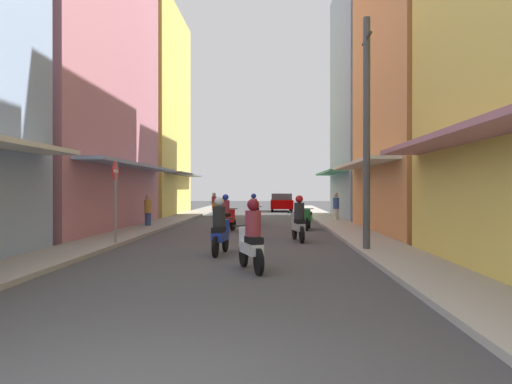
{
  "coord_description": "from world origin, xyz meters",
  "views": [
    {
      "loc": [
        1.18,
        -4.31,
        1.78
      ],
      "look_at": [
        0.61,
        13.42,
        1.69
      ],
      "focal_mm": 35.92,
      "sensor_mm": 36.0,
      "label": 1
    }
  ],
  "objects_px": {
    "motorbike_orange": "(214,206)",
    "parked_car": "(282,202)",
    "motorbike_green": "(308,218)",
    "utility_pole": "(367,132)",
    "motorbike_blue": "(220,229)",
    "street_sign_no_entry": "(116,191)",
    "motorbike_silver": "(298,221)",
    "motorbike_black": "(254,211)",
    "motorbike_white": "(251,239)",
    "pedestrian_midway": "(336,208)",
    "motorbike_red": "(227,215)",
    "pedestrian_foreground": "(148,211)"
  },
  "relations": [
    {
      "from": "motorbike_blue",
      "to": "parked_car",
      "type": "distance_m",
      "value": 27.54
    },
    {
      "from": "street_sign_no_entry",
      "to": "parked_car",
      "type": "bearing_deg",
      "value": 77.58
    },
    {
      "from": "motorbike_orange",
      "to": "parked_car",
      "type": "relative_size",
      "value": 0.44
    },
    {
      "from": "motorbike_green",
      "to": "motorbike_blue",
      "type": "xyz_separation_m",
      "value": [
        -2.99,
        -8.76,
        0.2
      ]
    },
    {
      "from": "pedestrian_foreground",
      "to": "utility_pole",
      "type": "relative_size",
      "value": 0.23
    },
    {
      "from": "pedestrian_midway",
      "to": "utility_pole",
      "type": "xyz_separation_m",
      "value": [
        -0.82,
        -13.51,
        2.58
      ]
    },
    {
      "from": "motorbike_orange",
      "to": "pedestrian_foreground",
      "type": "relative_size",
      "value": 1.17
    },
    {
      "from": "motorbike_red",
      "to": "motorbike_silver",
      "type": "bearing_deg",
      "value": -54.97
    },
    {
      "from": "motorbike_green",
      "to": "pedestrian_foreground",
      "type": "relative_size",
      "value": 1.17
    },
    {
      "from": "motorbike_black",
      "to": "parked_car",
      "type": "distance_m",
      "value": 16.37
    },
    {
      "from": "motorbike_orange",
      "to": "utility_pole",
      "type": "xyz_separation_m",
      "value": [
        6.5,
        -19.35,
        2.67
      ]
    },
    {
      "from": "street_sign_no_entry",
      "to": "motorbike_orange",
      "type": "bearing_deg",
      "value": 86.72
    },
    {
      "from": "motorbike_blue",
      "to": "motorbike_silver",
      "type": "relative_size",
      "value": 1.0
    },
    {
      "from": "motorbike_green",
      "to": "motorbike_orange",
      "type": "xyz_separation_m",
      "value": [
        -5.43,
        11.13,
        0.2
      ]
    },
    {
      "from": "motorbike_silver",
      "to": "pedestrian_foreground",
      "type": "distance_m",
      "value": 8.78
    },
    {
      "from": "street_sign_no_entry",
      "to": "motorbike_silver",
      "type": "bearing_deg",
      "value": 16.28
    },
    {
      "from": "parked_car",
      "to": "street_sign_no_entry",
      "type": "distance_m",
      "value": 26.16
    },
    {
      "from": "motorbike_blue",
      "to": "motorbike_orange",
      "type": "relative_size",
      "value": 1.0
    },
    {
      "from": "motorbike_red",
      "to": "motorbike_orange",
      "type": "height_order",
      "value": "same"
    },
    {
      "from": "motorbike_white",
      "to": "pedestrian_midway",
      "type": "relative_size",
      "value": 1.1
    },
    {
      "from": "parked_car",
      "to": "pedestrian_foreground",
      "type": "height_order",
      "value": "pedestrian_foreground"
    },
    {
      "from": "motorbike_black",
      "to": "parked_car",
      "type": "bearing_deg",
      "value": 84.32
    },
    {
      "from": "motorbike_green",
      "to": "motorbike_white",
      "type": "distance_m",
      "value": 11.72
    },
    {
      "from": "motorbike_blue",
      "to": "utility_pole",
      "type": "height_order",
      "value": "utility_pole"
    },
    {
      "from": "motorbike_orange",
      "to": "utility_pole",
      "type": "height_order",
      "value": "utility_pole"
    },
    {
      "from": "motorbike_orange",
      "to": "street_sign_no_entry",
      "type": "distance_m",
      "value": 18.03
    },
    {
      "from": "motorbike_black",
      "to": "motorbike_red",
      "type": "relative_size",
      "value": 1.02
    },
    {
      "from": "motorbike_black",
      "to": "motorbike_white",
      "type": "relative_size",
      "value": 1.02
    },
    {
      "from": "motorbike_orange",
      "to": "street_sign_no_entry",
      "type": "bearing_deg",
      "value": -93.28
    },
    {
      "from": "motorbike_orange",
      "to": "pedestrian_midway",
      "type": "distance_m",
      "value": 9.37
    },
    {
      "from": "motorbike_green",
      "to": "motorbike_silver",
      "type": "height_order",
      "value": "motorbike_silver"
    },
    {
      "from": "motorbike_orange",
      "to": "pedestrian_foreground",
      "type": "xyz_separation_m",
      "value": [
        -1.85,
        -10.48,
        0.06
      ]
    },
    {
      "from": "parked_car",
      "to": "pedestrian_foreground",
      "type": "bearing_deg",
      "value": -109.64
    },
    {
      "from": "motorbike_orange",
      "to": "pedestrian_midway",
      "type": "height_order",
      "value": "pedestrian_midway"
    },
    {
      "from": "motorbike_blue",
      "to": "motorbike_black",
      "type": "bearing_deg",
      "value": 87.31
    },
    {
      "from": "motorbike_blue",
      "to": "parked_car",
      "type": "relative_size",
      "value": 0.44
    },
    {
      "from": "motorbike_blue",
      "to": "motorbike_white",
      "type": "distance_m",
      "value": 2.94
    },
    {
      "from": "motorbike_silver",
      "to": "utility_pole",
      "type": "xyz_separation_m",
      "value": [
        1.75,
        -3.07,
        2.67
      ]
    },
    {
      "from": "utility_pole",
      "to": "street_sign_no_entry",
      "type": "relative_size",
      "value": 2.49
    },
    {
      "from": "motorbike_black",
      "to": "motorbike_green",
      "type": "relative_size",
      "value": 0.99
    },
    {
      "from": "motorbike_blue",
      "to": "pedestrian_midway",
      "type": "height_order",
      "value": "pedestrian_midway"
    },
    {
      "from": "motorbike_black",
      "to": "utility_pole",
      "type": "height_order",
      "value": "utility_pole"
    },
    {
      "from": "motorbike_red",
      "to": "utility_pole",
      "type": "xyz_separation_m",
      "value": [
        4.54,
        -7.05,
        2.67
      ]
    },
    {
      "from": "motorbike_silver",
      "to": "motorbike_orange",
      "type": "distance_m",
      "value": 16.96
    },
    {
      "from": "parked_car",
      "to": "pedestrian_foreground",
      "type": "relative_size",
      "value": 2.66
    },
    {
      "from": "motorbike_black",
      "to": "motorbike_orange",
      "type": "distance_m",
      "value": 9.22
    },
    {
      "from": "motorbike_red",
      "to": "motorbike_black",
      "type": "bearing_deg",
      "value": 74.1
    },
    {
      "from": "motorbike_silver",
      "to": "parked_car",
      "type": "bearing_deg",
      "value": 90.36
    },
    {
      "from": "motorbike_orange",
      "to": "motorbike_blue",
      "type": "bearing_deg",
      "value": -82.99
    },
    {
      "from": "motorbike_green",
      "to": "utility_pole",
      "type": "height_order",
      "value": "utility_pole"
    }
  ]
}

